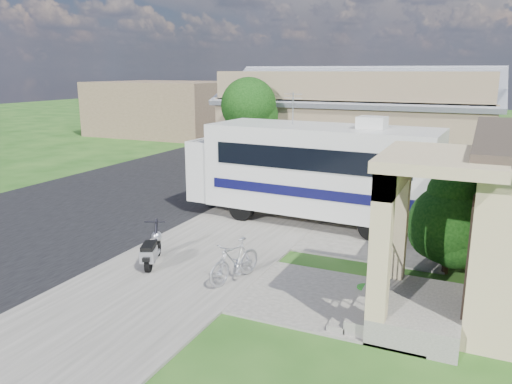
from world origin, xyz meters
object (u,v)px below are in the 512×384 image
at_px(motorhome, 313,168).
at_px(shrub, 452,221).
at_px(garden_hose, 365,291).
at_px(scooter, 152,250).
at_px(bicycle, 235,263).
at_px(van, 278,132).
at_px(pickup_truck, 249,149).

bearing_deg(motorhome, shrub, -29.19).
distance_m(shrub, garden_hose, 2.88).
bearing_deg(shrub, scooter, -158.29).
distance_m(bicycle, van, 21.83).
xyz_separation_m(bicycle, garden_hose, (2.91, 0.63, -0.41)).
bearing_deg(garden_hose, shrub, 52.60).
relative_size(bicycle, pickup_truck, 0.29).
distance_m(scooter, van, 21.19).
relative_size(shrub, van, 0.41).
xyz_separation_m(shrub, van, (-11.75, 17.89, -0.40)).
distance_m(shrub, bicycle, 5.30).
bearing_deg(bicycle, pickup_truck, 129.69).
xyz_separation_m(shrub, bicycle, (-4.49, -2.69, -0.84)).
height_order(motorhome, pickup_truck, motorhome).
bearing_deg(garden_hose, scooter, -172.93).
relative_size(motorhome, scooter, 5.52).
bearing_deg(van, bicycle, -60.60).
bearing_deg(garden_hose, van, 117.01).
distance_m(van, garden_hose, 22.41).
height_order(bicycle, van, van).
bearing_deg(bicycle, shrub, 46.63).
relative_size(bicycle, garden_hose, 4.51).
bearing_deg(scooter, van, 79.58).
xyz_separation_m(scooter, pickup_truck, (-3.95, 14.13, 0.32)).
height_order(scooter, garden_hose, scooter).
bearing_deg(bicycle, scooter, -163.74).
height_order(scooter, pickup_truck, pickup_truck).
height_order(shrub, pickup_truck, shrub).
bearing_deg(van, motorhome, -54.18).
xyz_separation_m(scooter, garden_hose, (5.24, 0.65, -0.38)).
bearing_deg(pickup_truck, garden_hose, 130.93).
xyz_separation_m(pickup_truck, garden_hose, (9.19, -13.48, -0.69)).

